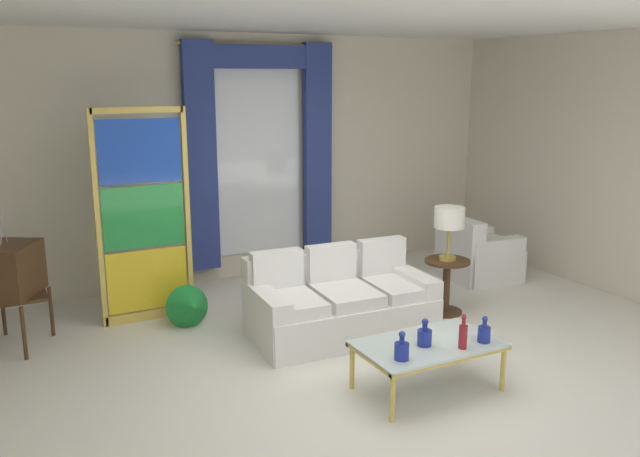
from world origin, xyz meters
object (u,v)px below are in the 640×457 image
Objects in this scene: couch_white_long at (338,303)px; bottle_ruby_flask at (463,335)px; bottle_amber_squat at (402,350)px; round_side_table at (446,281)px; peacock_figurine at (190,308)px; bottle_crystal_tall at (425,336)px; stained_glass_divider at (144,221)px; table_lamp_brass at (449,220)px; bottle_blue_decanter at (484,333)px; vintage_tv at (7,273)px; coffee_table at (428,347)px; armchair_white at (476,256)px.

bottle_ruby_flask is (0.22, -1.62, 0.22)m from couch_white_long.
round_side_table is (1.61, 1.52, -0.13)m from bottle_amber_squat.
bottle_ruby_flask is at bearing -57.74° from peacock_figurine.
couch_white_long is at bearing 89.36° from bottle_crystal_tall.
bottle_ruby_flask is 3.41m from stained_glass_divider.
bottle_crystal_tall is 0.40× the size of table_lamp_brass.
stained_glass_divider reaches higher than bottle_blue_decanter.
vintage_tv is (-3.34, 2.69, 0.24)m from bottle_blue_decanter.
couch_white_long is 1.67m from bottle_blue_decanter.
couch_white_long is at bearing 177.46° from round_side_table.
bottle_ruby_flask reaches higher than coffee_table.
couch_white_long reaches higher than armchair_white.
vintage_tv is (-2.93, 2.50, 0.36)m from coffee_table.
stained_glass_divider reaches higher than armchair_white.
bottle_ruby_flask is (0.54, -0.05, 0.03)m from bottle_amber_squat.
peacock_figurine is 2.70m from round_side_table.
stained_glass_divider reaches higher than peacock_figurine.
bottle_amber_squat is (-0.78, 0.03, 0.00)m from bottle_blue_decanter.
bottle_blue_decanter is 0.97× the size of bottle_amber_squat.
coffee_table is 1.90× the size of peacock_figurine.
table_lamp_brass is (0.00, 0.00, 0.67)m from round_side_table.
round_side_table reaches higher than peacock_figurine.
coffee_table is 3.21m from armchair_white.
coffee_table is 4.01× the size of bottle_ruby_flask.
table_lamp_brass is (2.88, -1.27, -0.03)m from stained_glass_divider.
stained_glass_divider is (1.30, 0.13, 0.33)m from vintage_tv.
vintage_tv is (-2.56, 2.66, 0.24)m from bottle_amber_squat.
armchair_white is at bearing 0.26° from peacock_figurine.
bottle_amber_squat is at bearing -136.76° from round_side_table.
bottle_crystal_tall is at bearing -90.64° from couch_white_long.
bottle_ruby_flask reaches higher than bottle_blue_decanter.
bottle_blue_decanter is 1.84m from table_lamp_brass.
peacock_figurine is at bearing 112.34° from bottle_amber_squat.
table_lamp_brass is at bearing -15.31° from vintage_tv.
table_lamp_brass is (4.17, -1.14, 0.30)m from vintage_tv.
armchair_white reaches higher than round_side_table.
round_side_table is 0.67m from table_lamp_brass.
table_lamp_brass is at bearing 55.62° from bottle_ruby_flask.
bottle_ruby_flask is 3.25m from armchair_white.
bottle_amber_squat is 2.28m from table_lamp_brass.
armchair_white is (5.29, -0.31, -0.44)m from vintage_tv.
armchair_white reaches higher than coffee_table.
coffee_table is 0.42m from bottle_amber_squat.
bottle_amber_squat is 2.22m from round_side_table.
bottle_blue_decanter reaches higher than round_side_table.
peacock_figurine is (-0.96, 2.33, -0.27)m from bottle_amber_squat.
bottle_blue_decanter is at bearing -129.37° from armchair_white.
table_lamp_brass is at bearing 90.00° from round_side_table.
vintage_tv is 4.34m from table_lamp_brass.
armchair_white is (2.40, 0.77, -0.02)m from couch_white_long.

